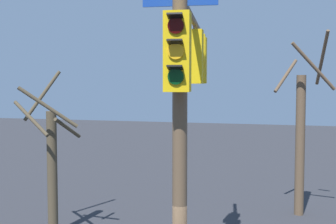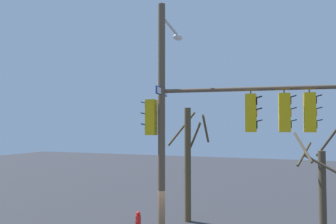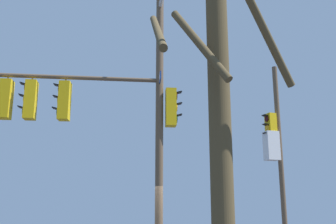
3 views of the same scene
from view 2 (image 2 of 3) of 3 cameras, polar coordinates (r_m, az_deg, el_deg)
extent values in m
cylinder|color=brown|center=(10.53, -1.08, -4.13)|extent=(0.22, 0.22, 8.29)
cylinder|color=silver|center=(12.17, 0.41, 14.05)|extent=(2.33, 0.41, 0.10)
ellipsoid|color=silver|center=(13.24, 1.63, 12.32)|extent=(0.64, 0.44, 0.20)
cylinder|color=brown|center=(10.23, 13.86, 3.76)|extent=(0.84, 5.41, 0.12)
cube|color=gold|center=(10.18, 13.67, -0.17)|extent=(0.38, 0.32, 1.10)
cylinder|color=#2F0403|center=(10.18, 14.58, 1.76)|extent=(0.22, 0.04, 0.22)
cube|color=black|center=(10.19, 14.99, 2.44)|extent=(0.22, 0.17, 0.06)
cylinder|color=#F2A814|center=(10.16, 14.60, -0.16)|extent=(0.22, 0.04, 0.22)
cube|color=black|center=(10.17, 15.02, 0.53)|extent=(0.22, 0.17, 0.06)
cylinder|color=black|center=(10.16, 14.62, -2.07)|extent=(0.22, 0.04, 0.22)
cube|color=black|center=(10.15, 15.04, -1.39)|extent=(0.22, 0.17, 0.06)
cylinder|color=brown|center=(10.22, 13.64, 3.33)|extent=(0.04, 0.04, 0.15)
cube|color=gold|center=(10.21, 18.86, -0.11)|extent=(0.40, 0.35, 1.10)
cylinder|color=#2F0403|center=(10.25, 19.75, 1.80)|extent=(0.22, 0.06, 0.22)
cube|color=black|center=(10.26, 20.15, 2.47)|extent=(0.23, 0.19, 0.06)
cylinder|color=#F2A814|center=(10.23, 19.78, -0.10)|extent=(0.22, 0.06, 0.22)
cube|color=black|center=(10.24, 20.18, 0.57)|extent=(0.23, 0.19, 0.06)
cylinder|color=black|center=(10.22, 19.80, -2.01)|extent=(0.22, 0.06, 0.22)
cube|color=black|center=(10.23, 20.21, -1.33)|extent=(0.23, 0.19, 0.06)
cylinder|color=brown|center=(10.26, 18.81, 3.38)|extent=(0.04, 0.04, 0.15)
cube|color=gold|center=(10.29, 22.57, -0.07)|extent=(0.39, 0.33, 1.10)
cylinder|color=#2F0403|center=(10.33, 23.44, 1.82)|extent=(0.22, 0.05, 0.22)
cube|color=black|center=(10.35, 23.85, 2.49)|extent=(0.22, 0.18, 0.06)
cylinder|color=#F2A814|center=(10.31, 23.48, -0.06)|extent=(0.22, 0.05, 0.22)
cube|color=black|center=(10.32, 23.88, 0.61)|extent=(0.22, 0.18, 0.06)
cylinder|color=black|center=(10.30, 23.51, -1.95)|extent=(0.22, 0.05, 0.22)
cube|color=black|center=(10.31, 23.91, -1.28)|extent=(0.22, 0.18, 0.06)
cylinder|color=brown|center=(10.33, 22.51, 3.39)|extent=(0.04, 0.04, 0.15)
cube|color=gold|center=(10.63, -2.80, -0.89)|extent=(0.39, 0.34, 1.10)
cylinder|color=#2F0403|center=(10.69, -3.63, 0.92)|extent=(0.22, 0.05, 0.22)
cube|color=black|center=(10.72, -4.01, 1.56)|extent=(0.23, 0.18, 0.06)
cylinder|color=#F2A814|center=(10.68, -3.64, -0.90)|extent=(0.22, 0.05, 0.22)
cube|color=black|center=(10.71, -4.02, -0.26)|extent=(0.23, 0.18, 0.06)
cylinder|color=black|center=(10.67, -3.65, -2.72)|extent=(0.22, 0.05, 0.22)
cube|color=black|center=(10.70, -4.02, -2.08)|extent=(0.23, 0.18, 0.06)
cube|color=navy|center=(10.59, -1.07, 3.45)|extent=(1.10, 0.13, 0.24)
cube|color=white|center=(10.58, -0.98, 3.45)|extent=(1.00, 0.10, 0.18)
cylinder|color=red|center=(15.81, -5.00, -17.79)|extent=(0.24, 0.24, 0.55)
sphere|color=red|center=(15.72, -5.00, -16.54)|extent=(0.20, 0.20, 0.20)
cylinder|color=red|center=(15.68, -5.24, -17.81)|extent=(0.10, 0.09, 0.09)
cylinder|color=red|center=(15.92, -4.77, -17.57)|extent=(0.10, 0.09, 0.09)
cylinder|color=#483E2C|center=(14.81, 24.38, -12.72)|extent=(0.28, 0.28, 3.52)
cylinder|color=#483E2C|center=(14.10, 24.10, -7.89)|extent=(0.24, 1.14, 0.66)
cylinder|color=#483E2C|center=(15.04, 25.31, -4.16)|extent=(0.74, 1.02, 1.44)
cylinder|color=#483E2C|center=(14.84, 21.77, -6.51)|extent=(1.35, 0.60, 0.92)
cylinder|color=#483E2C|center=(14.27, 21.57, -5.44)|extent=(1.45, 0.72, 1.12)
cylinder|color=brown|center=(16.38, 3.31, -8.70)|extent=(0.31, 0.31, 5.36)
cylinder|color=brown|center=(16.52, 4.58, -3.88)|extent=(0.69, 0.81, 1.26)
cylinder|color=brown|center=(16.14, 6.31, -2.83)|extent=(1.79, 0.33, 1.34)
cylinder|color=brown|center=(16.93, 2.31, -2.80)|extent=(1.09, 1.17, 1.69)
camera|label=1|loc=(13.19, -30.12, -2.68)|focal=47.39mm
camera|label=3|loc=(21.38, 9.43, -9.33)|focal=42.36mm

